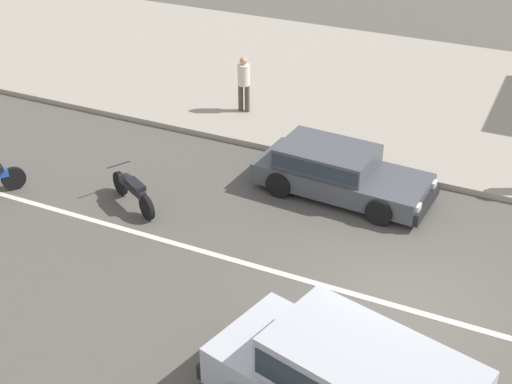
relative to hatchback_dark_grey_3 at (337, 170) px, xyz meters
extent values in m
plane|color=#544F47|center=(2.55, -3.38, -0.59)|extent=(160.00, 160.00, 0.00)
cube|color=silver|center=(2.55, -3.38, -0.59)|extent=(50.40, 0.14, 0.01)
cube|color=#9E9384|center=(2.55, 6.21, -0.51)|extent=(68.00, 10.00, 0.15)
cube|color=#47494F|center=(0.14, -0.01, -0.18)|extent=(3.98, 1.85, 0.48)
cube|color=#47494F|center=(-0.25, 0.02, 0.29)|extent=(2.23, 1.58, 0.46)
cube|color=#28333D|center=(-0.25, 0.02, 0.29)|extent=(2.14, 1.61, 0.29)
cube|color=black|center=(2.13, -0.13, -0.28)|extent=(0.22, 1.59, 0.28)
cube|color=white|center=(2.13, 0.43, -0.08)|extent=(0.09, 0.24, 0.14)
cube|color=white|center=(2.06, -0.69, -0.08)|extent=(0.09, 0.24, 0.14)
cylinder|color=black|center=(1.39, 0.68, -0.29)|extent=(0.61, 0.26, 0.60)
cylinder|color=black|center=(1.29, -0.85, -0.29)|extent=(0.61, 0.26, 0.60)
cylinder|color=black|center=(-1.02, 0.83, -0.29)|extent=(0.61, 0.26, 0.60)
cylinder|color=black|center=(-1.11, -0.70, -0.29)|extent=(0.61, 0.26, 0.60)
cube|color=#B7BABF|center=(2.76, -6.41, 0.63)|extent=(3.23, 2.25, 0.70)
cube|color=#28333D|center=(2.76, -6.41, 0.63)|extent=(3.12, 2.26, 0.45)
cube|color=black|center=(0.34, -5.81, -0.28)|extent=(0.54, 1.70, 0.28)
cube|color=white|center=(0.22, -6.41, 0.08)|extent=(0.14, 0.25, 0.14)
cube|color=white|center=(0.52, -5.22, 0.08)|extent=(0.14, 0.25, 0.14)
cylinder|color=black|center=(1.39, -5.21, -0.29)|extent=(0.64, 0.36, 0.60)
cylinder|color=black|center=(-6.79, -3.04, -0.31)|extent=(0.40, 0.52, 0.56)
cylinder|color=black|center=(-4.43, -2.18, -0.31)|extent=(0.54, 0.36, 0.56)
cylinder|color=black|center=(-3.31, -2.81, -0.31)|extent=(0.54, 0.36, 0.56)
cube|color=black|center=(-3.87, -2.49, -0.11)|extent=(1.02, 0.66, 0.18)
cube|color=black|center=(-3.73, -2.57, 0.03)|extent=(0.62, 0.49, 0.12)
ellipsoid|color=black|center=(-4.06, -2.38, 0.01)|extent=(0.47, 0.40, 0.22)
cylinder|color=#232326|center=(-4.40, -2.19, 0.19)|extent=(0.30, 0.50, 0.03)
cylinder|color=#4C4238|center=(-3.87, 2.91, -0.05)|extent=(0.14, 0.14, 0.78)
cylinder|color=#4C4238|center=(-3.67, 2.91, -0.05)|extent=(0.14, 0.14, 0.78)
cylinder|color=silver|center=(-3.77, 2.91, 0.63)|extent=(0.34, 0.34, 0.58)
sphere|color=tan|center=(-3.77, 2.91, 1.03)|extent=(0.21, 0.21, 0.21)
camera|label=1|loc=(4.39, -13.59, 7.80)|focal=50.00mm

